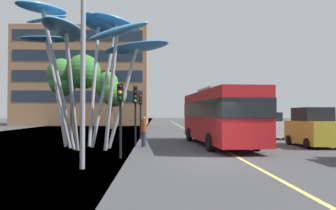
{
  "coord_description": "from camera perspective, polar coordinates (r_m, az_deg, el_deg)",
  "views": [
    {
      "loc": [
        -2.47,
        -13.92,
        2.01
      ],
      "look_at": [
        -1.73,
        5.77,
        2.5
      ],
      "focal_mm": 35.03,
      "sensor_mm": 36.0,
      "label": 1
    }
  ],
  "objects": [
    {
      "name": "traffic_light_opposite",
      "position": [
        25.53,
        -4.8,
        -0.27
      ],
      "size": [
        0.28,
        0.42,
        3.47
      ],
      "color": "black",
      "rests_on": "ground"
    },
    {
      "name": "car_parked_far",
      "position": [
        27.67,
        16.96,
        -3.51
      ],
      "size": [
        1.93,
        4.06,
        2.06
      ],
      "color": "silver",
      "rests_on": "ground"
    },
    {
      "name": "car_side_street",
      "position": [
        33.52,
        14.2,
        -3.01
      ],
      "size": [
        1.9,
        4.04,
        2.24
      ],
      "color": "navy",
      "rests_on": "ground"
    },
    {
      "name": "street_lamp",
      "position": [
        12.54,
        -12.63,
        12.73
      ],
      "size": [
        1.89,
        0.44,
        7.96
      ],
      "color": "gray",
      "rests_on": "ground"
    },
    {
      "name": "pedestrian",
      "position": [
        19.68,
        -4.23,
        -4.62
      ],
      "size": [
        0.34,
        0.34,
        1.8
      ],
      "color": "#2D3342",
      "rests_on": "ground"
    },
    {
      "name": "tree_pavement_near",
      "position": [
        31.89,
        -16.29,
        5.02
      ],
      "size": [
        4.94,
        3.31,
        7.47
      ],
      "color": "brown",
      "rests_on": "ground"
    },
    {
      "name": "traffic_light_kerb_near",
      "position": [
        14.64,
        -8.29,
        0.15
      ],
      "size": [
        0.28,
        0.42,
        3.31
      ],
      "color": "black",
      "rests_on": "ground"
    },
    {
      "name": "traffic_light_kerb_far",
      "position": [
        20.43,
        -5.7,
        -0.09
      ],
      "size": [
        0.28,
        0.42,
        3.42
      ],
      "color": "black",
      "rests_on": "ground"
    },
    {
      "name": "backdrop_building",
      "position": [
        59.58,
        -14.08,
        4.43
      ],
      "size": [
        21.65,
        12.39,
        16.05
      ],
      "color": "#936B4C",
      "rests_on": "ground"
    },
    {
      "name": "ground",
      "position": [
        14.17,
        4.99,
        -9.77
      ],
      "size": [
        120.0,
        240.0,
        0.1
      ],
      "color": "#424244"
    },
    {
      "name": "leaf_sculpture",
      "position": [
        19.84,
        -13.79,
        11.48
      ],
      "size": [
        9.87,
        9.97,
        8.49
      ],
      "color": "#9EA0A5",
      "rests_on": "ground"
    },
    {
      "name": "car_parked_mid",
      "position": [
        21.58,
        23.79,
        -3.74
      ],
      "size": [
        2.0,
        4.05,
        2.35
      ],
      "color": "gold",
      "rests_on": "ground"
    },
    {
      "name": "red_bus",
      "position": [
        20.58,
        8.78,
        -1.57
      ],
      "size": [
        3.34,
        11.03,
        3.57
      ],
      "color": "red",
      "rests_on": "ground"
    },
    {
      "name": "traffic_light_island_mid",
      "position": [
        23.29,
        -5.68,
        0.62
      ],
      "size": [
        0.28,
        0.42,
        3.93
      ],
      "color": "black",
      "rests_on": "ground"
    },
    {
      "name": "tree_pavement_far",
      "position": [
        43.3,
        -10.13,
        2.77
      ],
      "size": [
        4.49,
        3.84,
        7.43
      ],
      "color": "brown",
      "rests_on": "ground"
    }
  ]
}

